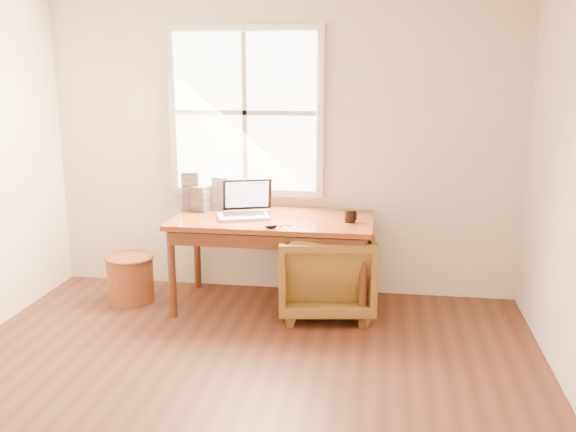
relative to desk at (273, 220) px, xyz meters
name	(u,v)px	position (x,y,z in m)	size (l,w,h in m)	color
room_shell	(215,186)	(-0.02, -1.64, 0.59)	(4.04, 4.54, 2.64)	#542B1C
desk	(273,220)	(0.00, 0.00, 0.00)	(1.60, 0.80, 0.04)	brown
armchair	(325,271)	(0.43, -0.06, -0.39)	(0.73, 0.75, 0.69)	brown
wicker_stool	(130,279)	(-1.21, -0.06, -0.54)	(0.38, 0.38, 0.38)	brown
laptop	(243,201)	(-0.24, -0.02, 0.16)	(0.36, 0.38, 0.27)	silver
mouse	(271,226)	(0.05, -0.33, 0.04)	(0.10, 0.06, 0.03)	black
coffee_mug	(350,216)	(0.62, -0.05, 0.07)	(0.09, 0.09, 0.10)	black
cd_stack_a	(223,193)	(-0.47, 0.25, 0.16)	(0.14, 0.13, 0.28)	silver
cd_stack_b	(202,199)	(-0.63, 0.15, 0.12)	(0.13, 0.12, 0.21)	#29292E
cd_stack_c	(190,191)	(-0.74, 0.21, 0.18)	(0.14, 0.12, 0.32)	#9695A2
cd_stack_d	(221,198)	(-0.49, 0.25, 0.11)	(0.15, 0.13, 0.19)	#ACB2B8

